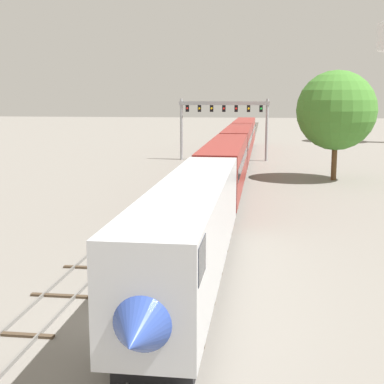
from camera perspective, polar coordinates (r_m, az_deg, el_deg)
ground_plane at (r=22.19m, az=-6.80°, el=-13.02°), size 400.00×400.00×0.00m
track_main at (r=80.29m, az=5.20°, el=3.83°), size 2.60×200.00×0.16m
track_near at (r=61.00m, az=-0.75°, el=1.91°), size 2.60×160.00×0.16m
passenger_train at (r=57.33m, az=4.29°, el=3.92°), size 3.04×87.04×4.80m
signal_gantry at (r=74.03m, az=3.32°, el=8.01°), size 12.10×0.49×8.24m
trackside_tree_left at (r=58.22m, az=14.79°, el=8.20°), size 8.11×8.11×11.22m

